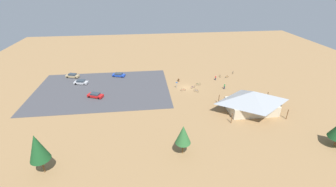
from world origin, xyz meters
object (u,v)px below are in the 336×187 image
Objects in this scene: bicycle_green_front_row at (198,84)px; bicycle_orange_near_sign at (227,77)px; visitor_near_lot at (224,86)px; car_silver_by_curb at (81,82)px; pine_west at (183,135)px; bicycle_blue_yard_center at (196,91)px; car_tan_near_entry at (73,76)px; bike_pavilion at (252,100)px; trash_bin at (179,80)px; bicycle_red_yard_front at (183,90)px; car_red_back_corner at (95,95)px; car_blue_second_row at (119,75)px; bicycle_white_yard_right at (233,72)px; bicycle_purple_lone_east at (193,87)px; bicycle_yellow_by_bin at (220,76)px; lot_sign at (177,84)px; pine_east at (37,148)px; visitor_at_bikes at (216,78)px.

bicycle_orange_near_sign is at bearing -156.17° from bicycle_green_front_row.
car_silver_by_curb is at bearing -11.51° from visitor_near_lot.
car_silver_by_curb reaches higher than bicycle_green_front_row.
pine_west is 33.19m from visitor_near_lot.
bicycle_green_front_row is 8.38m from visitor_near_lot.
bicycle_blue_yard_center is 0.28× the size of car_tan_near_entry.
car_silver_by_curb is (47.71, -22.87, -2.46)m from bike_pavilion.
bike_pavilion is 3.00× the size of car_tan_near_entry.
trash_bin reaches higher than bicycle_red_yard_front.
bicycle_green_front_row is 31.99m from car_red_back_corner.
bicycle_orange_near_sign is (-13.14, -9.57, 0.00)m from bicycle_blue_yard_center.
car_blue_second_row is (20.46, -14.00, 0.35)m from bicycle_red_yard_front.
bicycle_red_yard_front is 26.14m from car_red_back_corner.
visitor_near_lot reaches higher than trash_bin.
bicycle_red_yard_front reaches higher than bicycle_white_yard_right.
bicycle_white_yard_right reaches higher than bicycle_purple_lone_east.
bicycle_white_yard_right is 41.17m from car_blue_second_row.
bicycle_yellow_by_bin is (5.77, 2.68, -0.01)m from bicycle_white_yard_right.
visitor_near_lot is at bearing 168.49° from car_silver_by_curb.
pine_west is 28.44m from bicycle_blue_yard_center.
bicycle_green_front_row is (-7.21, -1.15, -1.02)m from lot_sign.
pine_east is at bearing 42.69° from bicycle_purple_lone_east.
pine_west is (-25.48, -1.97, -1.02)m from pine_east.
visitor_near_lot is at bearing 154.27° from bicycle_green_front_row.
visitor_at_bikes is at bearing -136.80° from bicycle_blue_yard_center.
bicycle_red_yard_front is at bearing 31.65° from bicycle_green_front_row.
visitor_near_lot is (-7.53, 3.63, 0.60)m from bicycle_green_front_row.
lot_sign reaches higher than bicycle_green_front_row.
bicycle_blue_yard_center is 37.53m from car_silver_by_curb.
bicycle_white_yard_right is 1.17× the size of bicycle_blue_yard_center.
bicycle_orange_near_sign is at bearing -153.33° from bicycle_purple_lone_east.
visitor_near_lot is (-43.67, -29.51, -4.54)m from pine_east.
car_red_back_corner is (40.99, 10.71, 0.35)m from bicycle_yellow_by_bin.
car_red_back_corner is (25.89, 8.67, 0.28)m from trash_bin.
bicycle_orange_near_sign is (-18.67, -6.21, -1.01)m from lot_sign.
lot_sign is (17.10, -16.12, -1.78)m from bike_pavilion.
visitor_at_bikes is at bearing 32.13° from bicycle_white_yard_right.
bike_pavilion is at bearing 150.85° from car_tan_near_entry.
car_silver_by_curb is (1.69, -38.75, -4.79)m from pine_east.
pine_east is 49.30m from bicycle_green_front_row.
visitor_at_bikes is (2.95, -20.84, -2.31)m from bike_pavilion.
bike_pavilion is at bearing 98.07° from visitor_at_bikes.
bicycle_yellow_by_bin is 35.64m from car_blue_second_row.
bike_pavilion is 24.84m from pine_west.
car_tan_near_entry is at bearing -18.57° from bicycle_purple_lone_east.
bicycle_blue_yard_center is at bearing 38.22° from bicycle_white_yard_right.
bicycle_orange_near_sign is 0.32× the size of car_red_back_corner.
bicycle_blue_yard_center is at bearing 43.72° from bicycle_yellow_by_bin.
car_tan_near_entry is at bearing -17.16° from visitor_near_lot.
pine_west is 42.45m from bicycle_yellow_by_bin.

